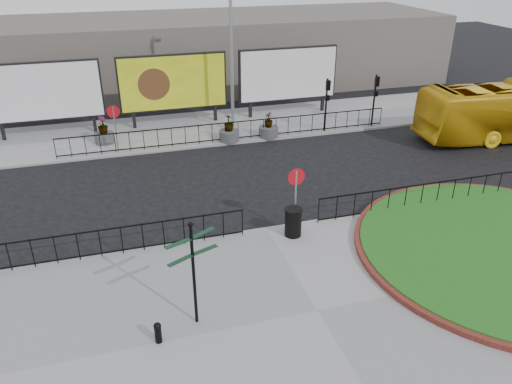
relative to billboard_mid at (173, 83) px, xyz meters
name	(u,v)px	position (x,y,z in m)	size (l,w,h in m)	color
ground	(266,230)	(1.50, -12.97, -2.60)	(90.00, 90.00, 0.00)	black
pavement_near	(317,312)	(1.50, -17.97, -2.54)	(30.00, 10.00, 0.12)	gray
pavement_far	(204,128)	(1.50, -0.97, -2.54)	(44.00, 6.00, 0.12)	gray
brick_edge	(505,250)	(9.00, -16.97, -2.39)	(10.40, 10.40, 0.18)	maroon
grass_lawn	(506,249)	(9.00, -16.97, -2.37)	(10.00, 10.00, 0.22)	#1C4E14
railing_near_left	(100,243)	(-4.50, -13.27, -1.93)	(10.00, 0.10, 1.10)	black
railing_near_right	(422,195)	(8.00, -13.27, -1.93)	(9.00, 0.10, 1.10)	black
railing_far	(232,131)	(2.50, -3.67, -1.93)	(18.00, 0.10, 1.10)	black
speed_sign_far	(114,119)	(-3.50, -3.57, -0.68)	(0.64, 0.07, 2.47)	gray
speed_sign_near	(296,186)	(2.50, -13.37, -0.68)	(0.64, 0.07, 2.47)	gray
billboard_left	(43,92)	(-7.00, 0.00, 0.00)	(6.20, 0.31, 4.10)	black
billboard_mid	(173,83)	(0.00, 0.00, 0.00)	(6.20, 0.31, 4.10)	black
billboard_right	(288,74)	(7.00, 0.00, 0.00)	(6.20, 0.31, 4.10)	black
lamp_post	(231,46)	(3.01, -1.97, 2.23)	(0.74, 0.18, 9.23)	gray
signal_pole_a	(327,97)	(8.00, -3.63, -0.50)	(0.22, 0.26, 3.00)	black
signal_pole_b	(375,93)	(11.00, -3.63, -0.50)	(0.22, 0.26, 3.00)	black
building_backdrop	(176,53)	(1.50, 9.03, -0.10)	(40.00, 10.00, 5.00)	#5B554F
fingerpost_sign	(193,264)	(-1.98, -17.42, -0.51)	(1.48, 0.83, 3.27)	black
bollard	(158,332)	(-3.11, -17.93, -2.13)	(0.21, 0.21, 0.65)	black
litter_bin	(293,222)	(2.28, -13.79, -1.93)	(0.66, 0.66, 1.09)	black
planter_a	(104,134)	(-4.14, -1.97, -1.98)	(1.03, 1.03, 1.47)	#4C4C4F
planter_b	(229,132)	(2.38, -3.57, -2.00)	(1.09, 1.09, 1.48)	#4C4C4F
planter_c	(268,129)	(4.62, -3.57, -2.04)	(1.07, 1.07, 1.40)	#4C4C4F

